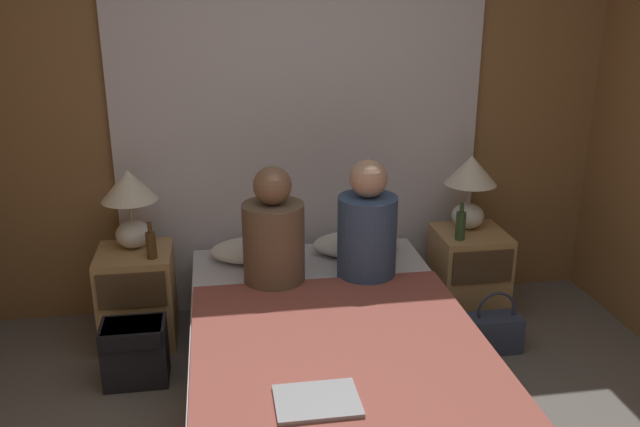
{
  "coord_description": "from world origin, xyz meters",
  "views": [
    {
      "loc": [
        -0.52,
        -2.04,
        2.04
      ],
      "look_at": [
        0.0,
        1.2,
        0.89
      ],
      "focal_mm": 38.0,
      "sensor_mm": 36.0,
      "label": 1
    }
  ],
  "objects_px": {
    "lamp_left": "(130,198)",
    "nightstand_left": "(138,296)",
    "laptop_on_bed": "(317,401)",
    "pillow_left": "(256,250)",
    "pillow_right": "(357,244)",
    "bed": "(330,359)",
    "handbag_on_floor": "(494,331)",
    "lamp_right": "(470,182)",
    "nightstand_right": "(468,274)",
    "person_right_in_bed": "(367,230)",
    "beer_bottle_on_left_stand": "(151,244)",
    "backpack_on_floor": "(135,349)",
    "beer_bottle_on_right_stand": "(461,225)",
    "person_left_in_bed": "(274,237)"
  },
  "relations": [
    {
      "from": "pillow_right",
      "to": "backpack_on_floor",
      "type": "relative_size",
      "value": 1.57
    },
    {
      "from": "lamp_left",
      "to": "nightstand_left",
      "type": "bearing_deg",
      "value": -90.0
    },
    {
      "from": "nightstand_right",
      "to": "pillow_left",
      "type": "xyz_separation_m",
      "value": [
        -1.32,
        0.08,
        0.22
      ]
    },
    {
      "from": "pillow_right",
      "to": "backpack_on_floor",
      "type": "xyz_separation_m",
      "value": [
        -1.3,
        -0.53,
        -0.3
      ]
    },
    {
      "from": "person_right_in_bed",
      "to": "backpack_on_floor",
      "type": "distance_m",
      "value": 1.39
    },
    {
      "from": "lamp_left",
      "to": "nightstand_right",
      "type": "bearing_deg",
      "value": -2.17
    },
    {
      "from": "nightstand_left",
      "to": "lamp_right",
      "type": "height_order",
      "value": "lamp_right"
    },
    {
      "from": "beer_bottle_on_left_stand",
      "to": "person_left_in_bed",
      "type": "bearing_deg",
      "value": -15.12
    },
    {
      "from": "pillow_right",
      "to": "beer_bottle_on_right_stand",
      "type": "xyz_separation_m",
      "value": [
        0.59,
        -0.19,
        0.16
      ]
    },
    {
      "from": "bed",
      "to": "nightstand_right",
      "type": "height_order",
      "value": "nightstand_right"
    },
    {
      "from": "beer_bottle_on_left_stand",
      "to": "pillow_left",
      "type": "bearing_deg",
      "value": 17.79
    },
    {
      "from": "beer_bottle_on_left_stand",
      "to": "beer_bottle_on_right_stand",
      "type": "relative_size",
      "value": 0.91
    },
    {
      "from": "lamp_left",
      "to": "beer_bottle_on_right_stand",
      "type": "relative_size",
      "value": 2.01
    },
    {
      "from": "pillow_left",
      "to": "pillow_right",
      "type": "height_order",
      "value": "same"
    },
    {
      "from": "nightstand_left",
      "to": "beer_bottle_on_left_stand",
      "type": "distance_m",
      "value": 0.39
    },
    {
      "from": "laptop_on_bed",
      "to": "beer_bottle_on_left_stand",
      "type": "bearing_deg",
      "value": 118.03
    },
    {
      "from": "nightstand_left",
      "to": "beer_bottle_on_left_stand",
      "type": "relative_size",
      "value": 2.68
    },
    {
      "from": "person_left_in_bed",
      "to": "person_right_in_bed",
      "type": "xyz_separation_m",
      "value": [
        0.52,
        0.0,
        0.01
      ]
    },
    {
      "from": "lamp_left",
      "to": "laptop_on_bed",
      "type": "distance_m",
      "value": 1.79
    },
    {
      "from": "lamp_left",
      "to": "beer_bottle_on_left_stand",
      "type": "distance_m",
      "value": 0.3
    },
    {
      "from": "laptop_on_bed",
      "to": "handbag_on_floor",
      "type": "height_order",
      "value": "laptop_on_bed"
    },
    {
      "from": "lamp_right",
      "to": "handbag_on_floor",
      "type": "relative_size",
      "value": 1.26
    },
    {
      "from": "beer_bottle_on_right_stand",
      "to": "laptop_on_bed",
      "type": "height_order",
      "value": "beer_bottle_on_right_stand"
    },
    {
      "from": "person_left_in_bed",
      "to": "handbag_on_floor",
      "type": "distance_m",
      "value": 1.39
    },
    {
      "from": "pillow_left",
      "to": "beer_bottle_on_left_stand",
      "type": "bearing_deg",
      "value": -162.21
    },
    {
      "from": "bed",
      "to": "handbag_on_floor",
      "type": "xyz_separation_m",
      "value": [
        1.01,
        0.3,
        -0.1
      ]
    },
    {
      "from": "lamp_left",
      "to": "beer_bottle_on_right_stand",
      "type": "xyz_separation_m",
      "value": [
        1.9,
        -0.18,
        -0.21
      ]
    },
    {
      "from": "beer_bottle_on_right_stand",
      "to": "lamp_left",
      "type": "bearing_deg",
      "value": 174.55
    },
    {
      "from": "person_left_in_bed",
      "to": "nightstand_left",
      "type": "bearing_deg",
      "value": 159.92
    },
    {
      "from": "lamp_left",
      "to": "laptop_on_bed",
      "type": "bearing_deg",
      "value": -61.47
    },
    {
      "from": "person_right_in_bed",
      "to": "backpack_on_floor",
      "type": "xyz_separation_m",
      "value": [
        -1.27,
        -0.17,
        -0.53
      ]
    },
    {
      "from": "bed",
      "to": "beer_bottle_on_right_stand",
      "type": "relative_size",
      "value": 8.95
    },
    {
      "from": "pillow_left",
      "to": "lamp_right",
      "type": "bearing_deg",
      "value": -0.28
    },
    {
      "from": "pillow_left",
      "to": "beer_bottle_on_right_stand",
      "type": "relative_size",
      "value": 2.34
    },
    {
      "from": "lamp_right",
      "to": "backpack_on_floor",
      "type": "relative_size",
      "value": 1.35
    },
    {
      "from": "nightstand_right",
      "to": "person_right_in_bed",
      "type": "relative_size",
      "value": 0.82
    },
    {
      "from": "beer_bottle_on_right_stand",
      "to": "laptop_on_bed",
      "type": "distance_m",
      "value": 1.73
    },
    {
      "from": "beer_bottle_on_left_stand",
      "to": "nightstand_right",
      "type": "bearing_deg",
      "value": 3.16
    },
    {
      "from": "person_left_in_bed",
      "to": "backpack_on_floor",
      "type": "relative_size",
      "value": 1.95
    },
    {
      "from": "lamp_left",
      "to": "person_left_in_bed",
      "type": "relative_size",
      "value": 0.69
    },
    {
      "from": "pillow_left",
      "to": "pillow_right",
      "type": "distance_m",
      "value": 0.62
    },
    {
      "from": "backpack_on_floor",
      "to": "lamp_right",
      "type": "bearing_deg",
      "value": 14.76
    },
    {
      "from": "lamp_right",
      "to": "backpack_on_floor",
      "type": "height_order",
      "value": "lamp_right"
    },
    {
      "from": "pillow_left",
      "to": "pillow_right",
      "type": "relative_size",
      "value": 1.0
    },
    {
      "from": "nightstand_right",
      "to": "beer_bottle_on_left_stand",
      "type": "xyz_separation_m",
      "value": [
        -1.9,
        -0.1,
        0.36
      ]
    },
    {
      "from": "nightstand_left",
      "to": "pillow_left",
      "type": "distance_m",
      "value": 0.74
    },
    {
      "from": "lamp_right",
      "to": "pillow_left",
      "type": "height_order",
      "value": "lamp_right"
    },
    {
      "from": "nightstand_left",
      "to": "handbag_on_floor",
      "type": "relative_size",
      "value": 1.53
    },
    {
      "from": "nightstand_left",
      "to": "pillow_right",
      "type": "xyz_separation_m",
      "value": [
        1.32,
        0.08,
        0.22
      ]
    },
    {
      "from": "laptop_on_bed",
      "to": "handbag_on_floor",
      "type": "distance_m",
      "value": 1.6
    }
  ]
}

